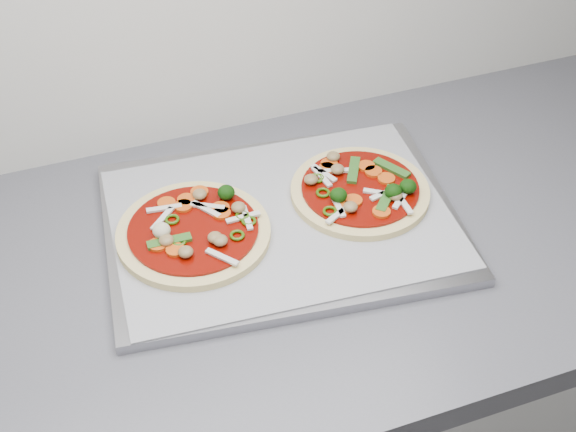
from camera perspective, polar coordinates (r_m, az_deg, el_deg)
name	(u,v)px	position (r m, az deg, el deg)	size (l,w,h in m)	color
base_cabinet	(525,369)	(1.60, 16.50, -10.37)	(3.60, 0.60, 0.86)	#B8B8B5
baking_tray	(281,222)	(1.11, -0.49, -0.44)	(0.48, 0.35, 0.02)	#97979C
parchment	(281,217)	(1.10, -0.49, -0.10)	(0.46, 0.33, 0.00)	#A2A2A7
pizza_left	(194,231)	(1.07, -6.68, -1.05)	(0.22, 0.22, 0.03)	#EAD186
pizza_right	(360,190)	(1.13, 5.16, 1.86)	(0.23, 0.23, 0.03)	#EAD186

